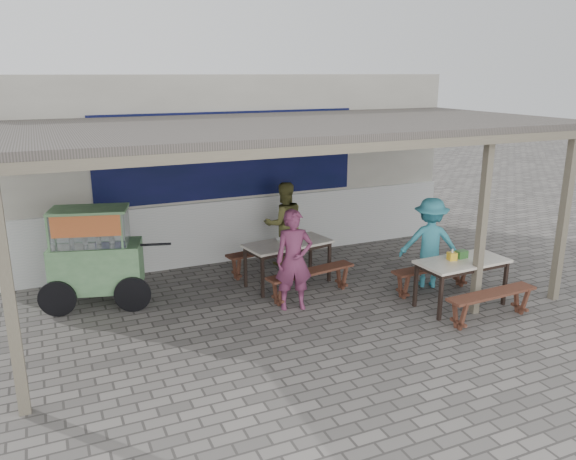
{
  "coord_description": "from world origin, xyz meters",
  "views": [
    {
      "loc": [
        -3.46,
        -6.98,
        3.53
      ],
      "look_at": [
        0.04,
        0.9,
        1.11
      ],
      "focal_mm": 35.0,
      "sensor_mm": 36.0,
      "label": 1
    }
  ],
  "objects_px": {
    "vendor_cart": "(95,253)",
    "tissue_box": "(452,256)",
    "table_right": "(462,265)",
    "patron_right_table": "(430,243)",
    "patron_street_side": "(294,260)",
    "bench_left_street": "(311,277)",
    "bench_left_wall": "(267,255)",
    "bench_right_street": "(492,299)",
    "donation_box": "(461,254)",
    "patron_wall_side": "(284,224)",
    "condiment_bowl": "(281,240)",
    "bench_right_wall": "(433,273)",
    "condiment_jar": "(296,236)",
    "table_left": "(288,247)"
  },
  "relations": [
    {
      "from": "bench_left_street",
      "to": "vendor_cart",
      "type": "bearing_deg",
      "value": 152.25
    },
    {
      "from": "patron_wall_side",
      "to": "vendor_cart",
      "type": "bearing_deg",
      "value": 15.45
    },
    {
      "from": "bench_left_wall",
      "to": "bench_right_street",
      "type": "height_order",
      "value": "same"
    },
    {
      "from": "patron_wall_side",
      "to": "patron_street_side",
      "type": "bearing_deg",
      "value": 75.89
    },
    {
      "from": "donation_box",
      "to": "condiment_jar",
      "type": "bearing_deg",
      "value": 133.68
    },
    {
      "from": "vendor_cart",
      "to": "condiment_bowl",
      "type": "bearing_deg",
      "value": 9.75
    },
    {
      "from": "table_left",
      "to": "condiment_bowl",
      "type": "height_order",
      "value": "condiment_bowl"
    },
    {
      "from": "table_left",
      "to": "bench_left_wall",
      "type": "relative_size",
      "value": 0.98
    },
    {
      "from": "tissue_box",
      "to": "donation_box",
      "type": "height_order",
      "value": "tissue_box"
    },
    {
      "from": "bench_right_street",
      "to": "patron_right_table",
      "type": "distance_m",
      "value": 1.61
    },
    {
      "from": "patron_wall_side",
      "to": "bench_right_street",
      "type": "bearing_deg",
      "value": 121.19
    },
    {
      "from": "patron_right_table",
      "to": "condiment_bowl",
      "type": "distance_m",
      "value": 2.52
    },
    {
      "from": "table_left",
      "to": "tissue_box",
      "type": "relative_size",
      "value": 12.92
    },
    {
      "from": "bench_left_wall",
      "to": "patron_wall_side",
      "type": "bearing_deg",
      "value": 25.58
    },
    {
      "from": "table_left",
      "to": "condiment_bowl",
      "type": "distance_m",
      "value": 0.17
    },
    {
      "from": "vendor_cart",
      "to": "patron_right_table",
      "type": "distance_m",
      "value": 5.44
    },
    {
      "from": "bench_left_street",
      "to": "table_right",
      "type": "height_order",
      "value": "table_right"
    },
    {
      "from": "table_left",
      "to": "bench_right_wall",
      "type": "relative_size",
      "value": 1.03
    },
    {
      "from": "tissue_box",
      "to": "bench_right_street",
      "type": "bearing_deg",
      "value": -76.08
    },
    {
      "from": "table_left",
      "to": "table_right",
      "type": "height_order",
      "value": "same"
    },
    {
      "from": "vendor_cart",
      "to": "tissue_box",
      "type": "bearing_deg",
      "value": -9.35
    },
    {
      "from": "patron_street_side",
      "to": "donation_box",
      "type": "relative_size",
      "value": 8.79
    },
    {
      "from": "table_right",
      "to": "patron_right_table",
      "type": "relative_size",
      "value": 0.94
    },
    {
      "from": "patron_wall_side",
      "to": "condiment_bowl",
      "type": "xyz_separation_m",
      "value": [
        -0.44,
        -0.89,
        -0.02
      ]
    },
    {
      "from": "table_right",
      "to": "patron_right_table",
      "type": "distance_m",
      "value": 0.92
    },
    {
      "from": "bench_left_street",
      "to": "bench_left_wall",
      "type": "relative_size",
      "value": 1.0
    },
    {
      "from": "patron_wall_side",
      "to": "donation_box",
      "type": "height_order",
      "value": "patron_wall_side"
    },
    {
      "from": "bench_right_street",
      "to": "bench_right_wall",
      "type": "height_order",
      "value": "same"
    },
    {
      "from": "bench_right_street",
      "to": "condiment_jar",
      "type": "height_order",
      "value": "condiment_jar"
    },
    {
      "from": "bench_left_street",
      "to": "bench_right_wall",
      "type": "distance_m",
      "value": 2.04
    },
    {
      "from": "patron_right_table",
      "to": "donation_box",
      "type": "height_order",
      "value": "patron_right_table"
    },
    {
      "from": "tissue_box",
      "to": "patron_street_side",
      "type": "bearing_deg",
      "value": 158.42
    },
    {
      "from": "patron_wall_side",
      "to": "condiment_jar",
      "type": "height_order",
      "value": "patron_wall_side"
    },
    {
      "from": "bench_left_street",
      "to": "condiment_bowl",
      "type": "xyz_separation_m",
      "value": [
        -0.19,
        0.79,
        0.43
      ]
    },
    {
      "from": "patron_street_side",
      "to": "patron_wall_side",
      "type": "xyz_separation_m",
      "value": [
        0.7,
        1.98,
        0.01
      ]
    },
    {
      "from": "table_left",
      "to": "bench_left_street",
      "type": "bearing_deg",
      "value": -90.0
    },
    {
      "from": "donation_box",
      "to": "patron_right_table",
      "type": "bearing_deg",
      "value": 88.07
    },
    {
      "from": "vendor_cart",
      "to": "patron_street_side",
      "type": "distance_m",
      "value": 3.07
    },
    {
      "from": "vendor_cart",
      "to": "donation_box",
      "type": "height_order",
      "value": "vendor_cart"
    },
    {
      "from": "patron_wall_side",
      "to": "condiment_jar",
      "type": "xyz_separation_m",
      "value": [
        -0.14,
        -0.86,
        0.01
      ]
    },
    {
      "from": "vendor_cart",
      "to": "patron_right_table",
      "type": "relative_size",
      "value": 1.31
    },
    {
      "from": "patron_street_side",
      "to": "tissue_box",
      "type": "xyz_separation_m",
      "value": [
        2.26,
        -0.9,
        0.03
      ]
    },
    {
      "from": "vendor_cart",
      "to": "tissue_box",
      "type": "distance_m",
      "value": 5.5
    },
    {
      "from": "patron_street_side",
      "to": "patron_right_table",
      "type": "bearing_deg",
      "value": 13.46
    },
    {
      "from": "tissue_box",
      "to": "table_left",
      "type": "bearing_deg",
      "value": 135.87
    },
    {
      "from": "patron_street_side",
      "to": "patron_wall_side",
      "type": "relative_size",
      "value": 0.99
    },
    {
      "from": "table_right",
      "to": "donation_box",
      "type": "bearing_deg",
      "value": 58.39
    },
    {
      "from": "table_left",
      "to": "vendor_cart",
      "type": "height_order",
      "value": "vendor_cart"
    },
    {
      "from": "table_left",
      "to": "vendor_cart",
      "type": "distance_m",
      "value": 3.11
    },
    {
      "from": "table_right",
      "to": "bench_right_street",
      "type": "xyz_separation_m",
      "value": [
        0.03,
        -0.64,
        -0.33
      ]
    }
  ]
}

